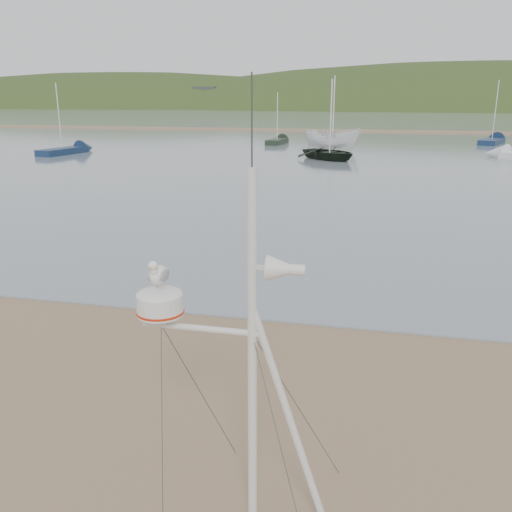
% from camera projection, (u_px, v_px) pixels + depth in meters
% --- Properties ---
extents(ground, '(560.00, 560.00, 0.00)m').
position_uv_depth(ground, '(98.00, 413.00, 8.25)').
color(ground, brown).
rests_on(ground, ground).
extents(water, '(560.00, 256.00, 0.04)m').
position_uv_depth(water, '(368.00, 116.00, 131.60)').
color(water, slate).
rests_on(water, ground).
extents(sandbar, '(560.00, 7.00, 0.07)m').
position_uv_depth(sandbar, '(353.00, 131.00, 73.65)').
color(sandbar, brown).
rests_on(sandbar, water).
extents(hill_ridge, '(620.00, 180.00, 80.00)m').
position_uv_depth(hill_ridge, '(417.00, 156.00, 229.47)').
color(hill_ridge, '#253716').
rests_on(hill_ridge, ground).
extents(far_cottages, '(294.40, 6.30, 8.00)m').
position_uv_depth(far_cottages, '(383.00, 98.00, 189.64)').
color(far_cottages, beige).
rests_on(far_cottages, ground).
extents(mast_rig, '(2.15, 2.30, 4.86)m').
position_uv_depth(mast_rig, '(246.00, 431.00, 5.84)').
color(mast_rig, silver).
rests_on(mast_rig, ground).
extents(boat_dark, '(3.09, 3.26, 4.88)m').
position_uv_depth(boat_dark, '(331.00, 126.00, 40.09)').
color(boat_dark, black).
rests_on(boat_dark, water).
extents(boat_white, '(2.02, 1.97, 4.92)m').
position_uv_depth(boat_white, '(333.00, 122.00, 47.36)').
color(boat_white, silver).
rests_on(boat_white, water).
extents(sailboat_blue_near, '(2.51, 6.27, 6.10)m').
position_uv_depth(sailboat_blue_near, '(75.00, 149.00, 45.80)').
color(sailboat_blue_near, '#132644').
rests_on(sailboat_blue_near, ground).
extents(sailboat_blue_far, '(3.95, 6.83, 6.67)m').
position_uv_depth(sailboat_blue_far, '(495.00, 140.00, 55.37)').
color(sailboat_blue_far, '#132644').
rests_on(sailboat_blue_far, ground).
extents(sailboat_dark_mid, '(1.85, 5.44, 5.36)m').
position_uv_depth(sailboat_dark_mid, '(281.00, 140.00, 55.11)').
color(sailboat_dark_mid, black).
rests_on(sailboat_dark_mid, ground).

